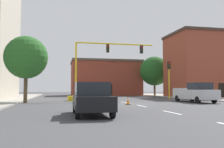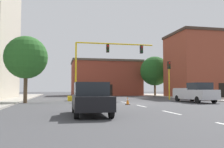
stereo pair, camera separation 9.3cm
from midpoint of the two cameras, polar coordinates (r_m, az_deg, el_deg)
ground_plane at (r=22.99m, az=4.50°, el=-6.88°), size 160.00×160.00×0.00m
sidewalk_right at (r=35.91m, az=21.55°, el=-5.27°), size 6.00×56.00×0.14m
lane_stripe_seg_1 at (r=15.04m, az=13.68°, el=-8.66°), size 0.16×2.40×0.01m
lane_stripe_seg_2 at (r=20.13m, az=6.90°, el=-7.36°), size 0.16×2.40×0.01m
lane_stripe_seg_3 at (r=25.39m, az=2.91°, el=-6.54°), size 0.16×2.40×0.01m
lane_stripe_seg_4 at (r=30.74m, az=0.31°, el=-5.99°), size 0.16×2.40×0.01m
lane_stripe_seg_5 at (r=36.13m, az=-1.52°, el=-5.60°), size 0.16×2.40×0.01m
building_brick_center at (r=50.75m, az=-1.53°, el=-0.98°), size 13.77×9.49×7.03m
building_row_right at (r=42.58m, az=20.88°, el=1.89°), size 11.37×8.40×10.27m
traffic_signal_gantry at (r=28.70m, az=-5.55°, el=-1.55°), size 10.25×1.20×6.83m
traffic_light_pole_right at (r=31.70m, az=13.16°, el=0.55°), size 0.32×0.47×4.80m
tree_right_far at (r=45.94m, az=9.93°, el=0.68°), size 5.36×5.36×7.30m
tree_left_near at (r=25.31m, az=-19.18°, el=3.62°), size 4.14×4.14×6.50m
pickup_truck_silver at (r=26.63m, az=18.75°, el=-4.13°), size 2.33×5.51×1.99m
sedan_black_near_left at (r=13.24m, az=-4.75°, el=-5.64°), size 1.93×4.53×1.74m
traffic_cone_roadside_a at (r=23.38m, az=-4.38°, el=-6.11°), size 0.36×0.36×0.59m
traffic_cone_roadside_b at (r=21.63m, az=3.77°, el=-6.21°), size 0.36×0.36×0.69m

